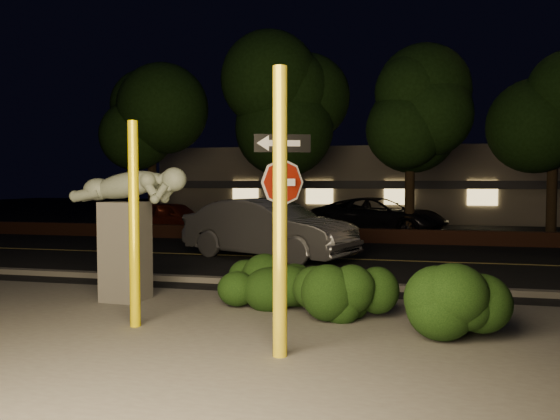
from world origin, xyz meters
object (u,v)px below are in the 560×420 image
object	(u,v)px
sculpture	(127,219)
silver_sedan	(268,229)
parked_car_red	(173,218)
parked_car_darkred	(273,216)
parked_car_dark	(379,216)
yellow_pole_right	(280,214)
yellow_pole_left	(134,225)
signpost	(283,183)

from	to	relation	value
sculpture	silver_sedan	distance (m)	6.06
parked_car_red	parked_car_darkred	xyz separation A→B (m)	(3.85, 1.69, 0.02)
parked_car_red	parked_car_dark	distance (m)	8.45
parked_car_dark	silver_sedan	bearing A→B (deg)	178.84
silver_sedan	parked_car_red	world-z (taller)	silver_sedan
yellow_pole_right	silver_sedan	xyz separation A→B (m)	(-2.26, 8.39, -0.94)
sculpture	parked_car_dark	world-z (taller)	sculpture
parked_car_red	yellow_pole_left	bearing A→B (deg)	-146.08
parked_car_red	parked_car_darkred	size ratio (longest dim) A/B	0.83
silver_sedan	yellow_pole_right	bearing A→B (deg)	-143.14
yellow_pole_right	sculpture	bearing A→B (deg)	143.87
sculpture	parked_car_darkred	world-z (taller)	sculpture
parked_car_dark	sculpture	bearing A→B (deg)	-177.22
silver_sedan	parked_car_red	distance (m)	8.29
parked_car_red	parked_car_dark	size ratio (longest dim) A/B	0.72
yellow_pole_left	parked_car_red	bearing A→B (deg)	111.92
yellow_pole_right	silver_sedan	bearing A→B (deg)	105.10
yellow_pole_left	parked_car_red	distance (m)	14.71
yellow_pole_left	yellow_pole_right	size ratio (longest dim) A/B	0.86
parked_car_darkred	parked_car_dark	distance (m)	4.50
signpost	silver_sedan	world-z (taller)	signpost
yellow_pole_left	silver_sedan	bearing A→B (deg)	88.97
signpost	parked_car_dark	xyz separation A→B (m)	(1.13, 12.78, -1.38)
yellow_pole_left	parked_car_red	world-z (taller)	yellow_pole_left
yellow_pole_left	yellow_pole_right	bearing A→B (deg)	-19.85
silver_sedan	parked_car_darkred	distance (m)	7.99
yellow_pole_right	parked_car_red	xyz separation A→B (m)	(-7.88, 14.49, -1.10)
yellow_pole_left	parked_car_darkred	xyz separation A→B (m)	(-1.63, 15.31, -0.83)
yellow_pole_left	silver_sedan	world-z (taller)	yellow_pole_left
parked_car_darkred	parked_car_dark	size ratio (longest dim) A/B	0.87
yellow_pole_left	yellow_pole_right	distance (m)	2.56
yellow_pole_left	signpost	bearing A→B (deg)	52.47
yellow_pole_right	yellow_pole_left	bearing A→B (deg)	160.15
signpost	parked_car_darkred	xyz separation A→B (m)	(-3.36, 13.07, -1.45)
yellow_pole_left	parked_car_red	xyz separation A→B (m)	(-5.48, 13.62, -0.85)
sculpture	parked_car_red	size ratio (longest dim) A/B	0.61
silver_sedan	parked_car_dark	bearing A→B (deg)	1.83
silver_sedan	parked_car_dark	world-z (taller)	silver_sedan
signpost	parked_car_darkred	size ratio (longest dim) A/B	0.63
yellow_pole_right	signpost	distance (m)	3.21
yellow_pole_right	sculpture	distance (m)	4.20
silver_sedan	parked_car_red	xyz separation A→B (m)	(-5.62, 6.10, -0.16)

